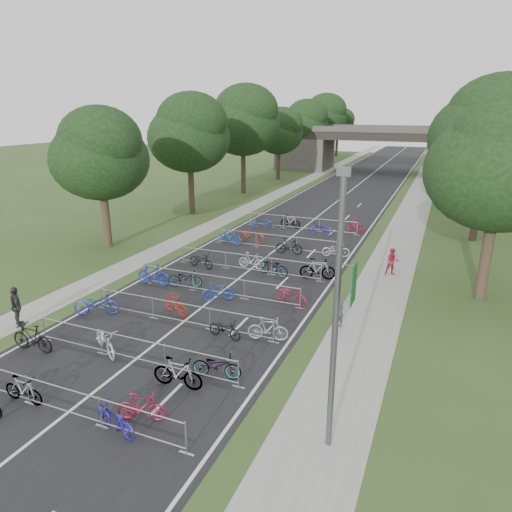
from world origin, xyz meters
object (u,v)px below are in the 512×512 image
(bike_1, at_px, (23,390))
(pedestrian_b, at_px, (392,262))
(pedestrian_c, at_px, (17,307))
(overpass_bridge, at_px, (376,149))
(bike_2, at_px, (115,420))
(lamppost, at_px, (337,314))
(pedestrian_a, at_px, (338,311))

(bike_1, bearing_deg, pedestrian_b, -30.40)
(pedestrian_c, bearing_deg, bike_1, 168.04)
(overpass_bridge, height_order, bike_2, overpass_bridge)
(lamppost, relative_size, pedestrian_c, 4.30)
(overpass_bridge, bearing_deg, pedestrian_b, -80.12)
(bike_1, bearing_deg, pedestrian_c, 49.21)
(pedestrian_a, xyz_separation_m, pedestrian_b, (1.42, 8.19, -0.03))
(overpass_bridge, relative_size, lamppost, 3.78)
(bike_2, height_order, pedestrian_a, pedestrian_a)
(pedestrian_c, bearing_deg, bike_2, -177.58)
(pedestrian_a, bearing_deg, pedestrian_b, -144.18)
(overpass_bridge, xyz_separation_m, pedestrian_a, (6.80, -55.35, -2.69))
(bike_1, distance_m, pedestrian_b, 20.44)
(lamppost, xyz_separation_m, pedestrian_a, (-1.53, 7.65, -3.44))
(lamppost, distance_m, pedestrian_c, 15.64)
(overpass_bridge, relative_size, bike_2, 17.31)
(pedestrian_a, height_order, pedestrian_c, pedestrian_c)
(pedestrian_b, bearing_deg, bike_1, -136.88)
(lamppost, xyz_separation_m, pedestrian_b, (-0.11, 15.83, -3.47))
(pedestrian_b, bearing_deg, overpass_bridge, 82.24)
(pedestrian_a, relative_size, pedestrian_b, 1.04)
(lamppost, xyz_separation_m, bike_1, (-10.09, -2.01, -3.79))
(bike_2, bearing_deg, lamppost, 122.01)
(lamppost, relative_size, pedestrian_b, 5.06)
(bike_2, distance_m, pedestrian_a, 10.77)
(bike_2, bearing_deg, bike_1, -76.63)
(pedestrian_a, xyz_separation_m, pedestrian_c, (-13.60, -5.48, 0.11))
(bike_1, height_order, bike_2, bike_1)
(overpass_bridge, height_order, pedestrian_b, overpass_bridge)
(pedestrian_b, bearing_deg, lamppost, -107.24)
(overpass_bridge, bearing_deg, pedestrian_a, -83.00)
(bike_2, height_order, pedestrian_c, pedestrian_c)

